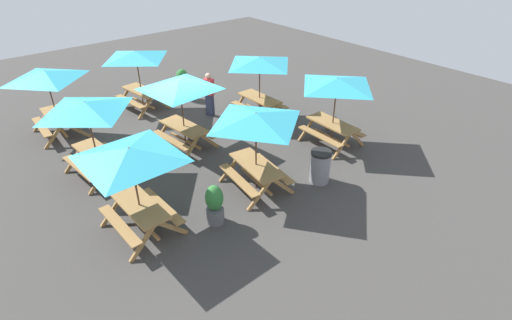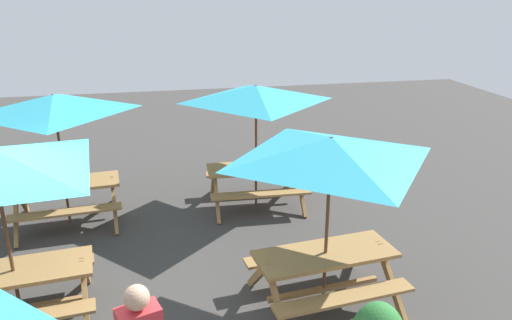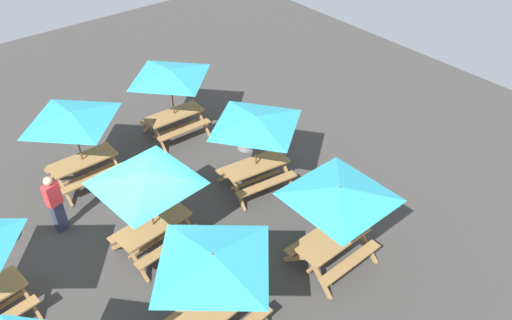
{
  "view_description": "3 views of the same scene",
  "coord_description": "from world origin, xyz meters",
  "views": [
    {
      "loc": [
        -10.7,
        5.88,
        6.49
      ],
      "look_at": [
        -3.63,
        -0.04,
        0.9
      ],
      "focal_mm": 28.0,
      "sensor_mm": 36.0,
      "label": 1
    },
    {
      "loc": [
        1.46,
        -5.41,
        4.0
      ],
      "look_at": [
        3.24,
        3.12,
        0.9
      ],
      "focal_mm": 35.0,
      "sensor_mm": 36.0,
      "label": 2
    },
    {
      "loc": [
        3.07,
        8.22,
        9.02
      ],
      "look_at": [
        -3.63,
        -0.04,
        0.9
      ],
      "focal_mm": 35.0,
      "sensor_mm": 36.0,
      "label": 3
    }
  ],
  "objects": [
    {
      "name": "picnic_table_3",
      "position": [
        -0.07,
        -3.18,
        1.99
      ],
      "size": [
        2.02,
        2.02,
        2.34
      ],
      "rotation": [
        0.0,
        0.0,
        0.01
      ],
      "color": "olive",
      "rests_on": "ground"
    },
    {
      "name": "picnic_table_6",
      "position": [
        -0.32,
        0.24,
        1.99
      ],
      "size": [
        2.81,
        2.81,
        2.34
      ],
      "rotation": [
        0.0,
        0.0,
        0.11
      ],
      "color": "olive",
      "rests_on": "ground"
    },
    {
      "name": "picnic_table_0",
      "position": [
        -3.63,
        -0.04,
        1.99
      ],
      "size": [
        2.26,
        2.26,
        2.34
      ],
      "rotation": [
        0.0,
        0.0,
        -0.14
      ],
      "color": "olive",
      "rests_on": "ground"
    },
    {
      "name": "picnic_table_7",
      "position": [
        -3.25,
        3.21,
        1.99
      ],
      "size": [
        2.83,
        2.83,
        2.34
      ],
      "rotation": [
        0.0,
        0.0,
        0.02
      ],
      "color": "olive",
      "rests_on": "ground"
    },
    {
      "name": "ground_plane",
      "position": [
        0.0,
        0.0,
        0.0
      ],
      "size": [
        28.56,
        28.56,
        0.0
      ],
      "primitive_type": "plane",
      "color": "#3D3A38",
      "rests_on": "ground"
    },
    {
      "name": "trash_bin_gray",
      "position": [
        -4.55,
        -1.63,
        0.49
      ],
      "size": [
        0.59,
        0.59,
        0.98
      ],
      "color": "gray",
      "rests_on": "ground"
    },
    {
      "name": "picnic_table_5",
      "position": [
        -0.14,
        3.04,
        1.99
      ],
      "size": [
        2.17,
        2.17,
        2.34
      ],
      "rotation": [
        0.0,
        0.0,
        0.09
      ],
      "color": "olive",
      "rests_on": "ground"
    },
    {
      "name": "person_standing",
      "position": [
        1.21,
        -1.8,
        0.89
      ],
      "size": [
        0.41,
        0.32,
        1.67
      ],
      "rotation": [
        0.0,
        0.0,
        0.31
      ],
      "color": "#2D334C",
      "rests_on": "ground"
    },
    {
      "name": "picnic_table_2",
      "position": [
        -3.26,
        -3.62,
        1.99
      ],
      "size": [
        2.06,
        2.06,
        2.34
      ],
      "rotation": [
        0.0,
        0.0,
        -0.03
      ],
      "color": "olive",
      "rests_on": "ground"
    },
    {
      "name": "potted_plant_0",
      "position": [
        -4.13,
        1.69,
        0.54
      ],
      "size": [
        0.45,
        0.45,
        1.08
      ],
      "color": "#59595B",
      "rests_on": "ground"
    }
  ]
}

